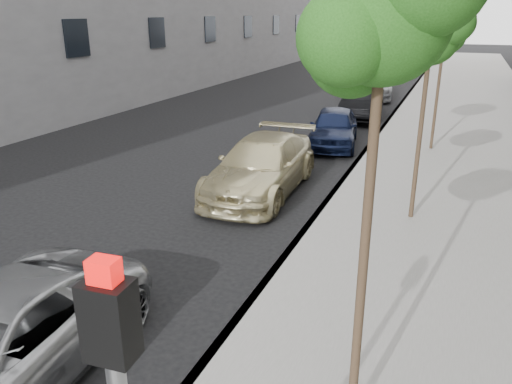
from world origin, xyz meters
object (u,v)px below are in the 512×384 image
Objects in this scene: sedan_blue at (334,127)px; sedan_rear at (371,83)px; sedan_black at (362,102)px; tree_mid at (432,38)px; tree_near at (387,20)px; tree_far at (446,33)px; suv at (261,166)px.

sedan_rear is at bearing 83.78° from sedan_blue.
tree_mid is at bearing -77.47° from sedan_black.
sedan_rear is at bearing 99.41° from tree_near.
sedan_rear is (-3.97, 17.45, -3.27)m from tree_mid.
tree_far is 1.16× the size of sedan_blue.
tree_far reaches higher than sedan_black.
tree_far is 12.06m from sedan_rear.
tree_far is at bearing -80.03° from sedan_rear.
tree_mid reaches higher than suv.
tree_near is 8.97m from suv.
tree_near is 1.29× the size of sedan_blue.
suv is 0.94× the size of sedan_rear.
tree_near is at bearing -83.23° from sedan_black.
sedan_rear is at bearing 102.82° from tree_mid.
tree_near is 18.57m from sedan_black.
sedan_rear is (-0.64, 11.33, 0.09)m from sedan_blue.
tree_near is 13.59m from sedan_blue.
suv reaches higher than sedan_blue.
sedan_rear is (-0.04, 16.81, 0.05)m from suv.
sedan_black reaches higher than suv.
sedan_rear is (-3.97, 10.95, -3.12)m from tree_far.
tree_near is 1.17× the size of sedan_black.
tree_far is (0.00, 13.00, -0.57)m from tree_near.
tree_near is 24.56m from sedan_rear.
tree_far is 0.88× the size of sedan_rear.
tree_near is at bearing -90.00° from tree_far.
tree_mid is at bearing -90.00° from tree_far.
suv is at bearing 118.82° from tree_near.
tree_near reaches higher than sedan_black.
tree_far reaches higher than suv.
tree_near is 6.51m from tree_mid.
sedan_blue is at bearing 104.77° from tree_near.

